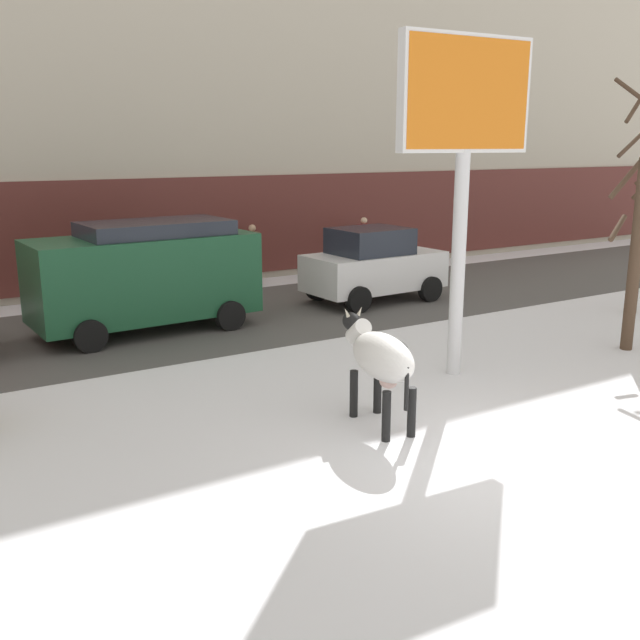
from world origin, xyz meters
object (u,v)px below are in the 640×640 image
Objects in this scene: cow_holstein at (382,357)px; car_white_hatchback at (373,265)px; pedestrian_near_billboard at (364,245)px; billboard at (465,116)px; car_darkgreen_van at (145,273)px; pedestrian_by_cars at (93,269)px; pedestrian_far_left at (253,255)px; bare_tree_left_lot at (635,246)px.

cow_holstein is 8.33m from car_white_hatchback.
pedestrian_near_billboard is at bearing 58.25° from car_white_hatchback.
car_white_hatchback reaches higher than pedestrian_near_billboard.
billboard is 7.36m from car_darkgreen_van.
cow_holstein is 1.12× the size of pedestrian_near_billboard.
cow_holstein is at bearing -81.51° from car_darkgreen_van.
car_white_hatchback reaches higher than pedestrian_by_cars.
car_darkgreen_van is 5.26m from pedestrian_far_left.
bare_tree_left_lot is at bearing -8.50° from billboard.
cow_holstein is at bearing -174.27° from bare_tree_left_lot.
car_darkgreen_van reaches higher than cow_holstein.
cow_holstein is 6.51m from bare_tree_left_lot.
car_white_hatchback is at bearing -63.08° from pedestrian_far_left.
pedestrian_far_left is (4.39, 0.00, 0.00)m from pedestrian_by_cars.
car_darkgreen_van is at bearing -85.52° from pedestrian_by_cars.
bare_tree_left_lot is (3.30, -9.50, 1.12)m from pedestrian_far_left.
cow_holstein is 10.22m from pedestrian_by_cars.
pedestrian_far_left is at bearing 0.00° from pedestrian_by_cars.
car_white_hatchback is 0.91× the size of bare_tree_left_lot.
cow_holstein is 0.35× the size of billboard.
billboard is at bearing 171.50° from bare_tree_left_lot.
cow_holstein is 1.12× the size of pedestrian_by_cars.
pedestrian_by_cars is at bearing 151.24° from car_white_hatchback.
billboard reaches higher than car_darkgreen_van.
pedestrian_by_cars is 4.39m from pedestrian_far_left.
car_darkgreen_van reaches higher than pedestrian_by_cars.
pedestrian_by_cars is at bearing 97.22° from cow_holstein.
pedestrian_by_cars is 1.00× the size of pedestrian_far_left.
cow_holstein is 0.54× the size of car_white_hatchback.
pedestrian_by_cars reaches higher than cow_holstein.
car_darkgreen_van is 8.54m from pedestrian_near_billboard.
car_white_hatchback is 2.06× the size of pedestrian_by_cars.
car_darkgreen_van is 1.19× the size of bare_tree_left_lot.
billboard reaches higher than pedestrian_far_left.
pedestrian_by_cars is at bearing 112.96° from billboard.
bare_tree_left_lot is (1.60, -6.16, 1.08)m from car_white_hatchback.
pedestrian_far_left is 0.44× the size of bare_tree_left_lot.
pedestrian_by_cars is (-0.25, 3.23, -0.36)m from car_darkgreen_van.
car_white_hatchback is (2.31, 5.58, -3.39)m from billboard.
bare_tree_left_lot is at bearing -75.44° from car_white_hatchback.
billboard is 3.21× the size of pedestrian_by_cars.
car_darkgreen_van is (-3.52, 5.68, -3.07)m from billboard.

